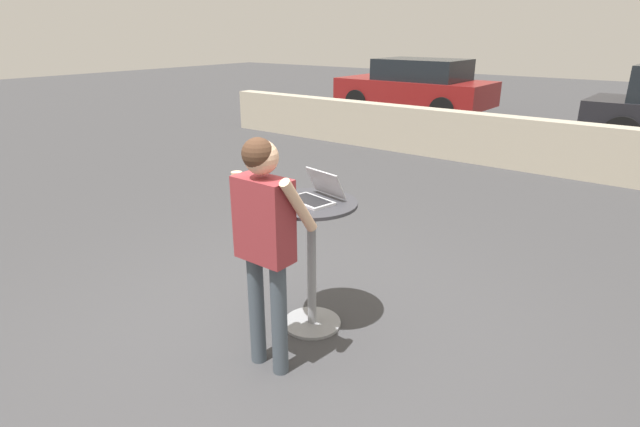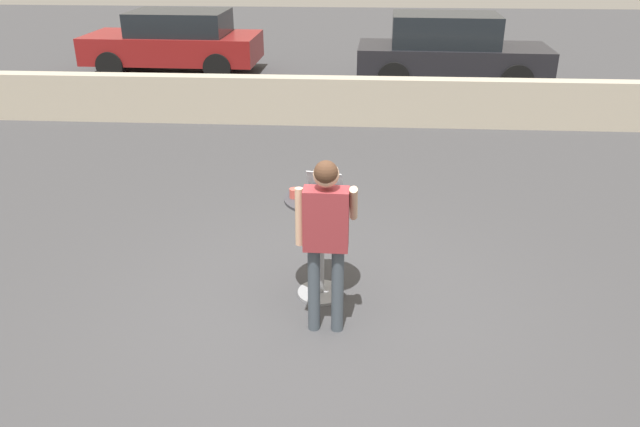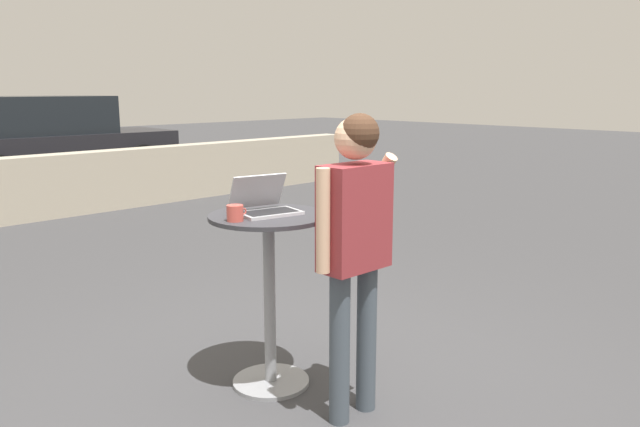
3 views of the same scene
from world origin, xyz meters
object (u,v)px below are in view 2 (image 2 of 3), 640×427
Objects in this scene: standing_person at (326,227)px; parked_car_near_street at (175,41)px; parked_car_further_down at (450,51)px; laptop at (322,191)px; coffee_mug at (294,193)px; cafe_table at (321,233)px.

standing_person reaches higher than parked_car_near_street.
standing_person is at bearing -103.09° from parked_car_further_down.
parked_car_near_street is (-4.31, 10.21, -0.33)m from laptop.
parked_car_near_street reaches higher than coffee_mug.
standing_person reaches higher than laptop.
standing_person is at bearing -83.83° from laptop.
parked_car_further_down is at bearing 75.60° from laptop.
parked_car_near_street is (-4.37, 10.85, -0.26)m from standing_person.
parked_car_further_down is (6.63, -1.17, 0.05)m from parked_car_near_street.
parked_car_near_street is (-4.29, 10.25, 0.10)m from cafe_table.
laptop is 9.33m from parked_car_further_down.
laptop is 0.65m from standing_person.
parked_car_near_street is at bearing 111.51° from coffee_mug.
laptop is at bearing 74.38° from cafe_table.
laptop is at bearing 96.17° from standing_person.
parked_car_further_down is (2.33, 9.08, 0.15)m from cafe_table.
standing_person is 0.38× the size of parked_car_further_down.
parked_car_near_street reaches higher than laptop.
standing_person is at bearing -68.05° from parked_car_near_street.
coffee_mug is 0.03× the size of parked_car_further_down.
laptop is 11.09m from parked_car_near_street.
laptop is 3.22× the size of coffee_mug.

